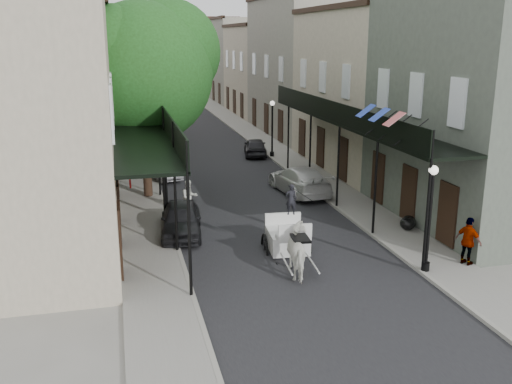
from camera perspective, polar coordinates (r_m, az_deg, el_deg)
ground at (r=20.83m, az=3.84°, el=-7.08°), size 140.00×140.00×0.00m
road at (r=39.59m, az=-4.91°, el=3.71°), size 8.00×90.00×0.01m
sidewalk_left at (r=39.14m, az=-12.17°, el=3.37°), size 2.20×90.00×0.12m
sidewalk_right at (r=40.63m, az=2.09°, el=4.14°), size 2.20×90.00×0.12m
building_row_left at (r=48.48m, az=-17.28°, el=11.48°), size 5.00×80.00×10.50m
building_row_right at (r=50.54m, az=3.01°, el=12.26°), size 5.00×80.00×10.50m
gallery_left at (r=25.63m, az=-11.16°, el=6.34°), size 2.20×18.05×4.88m
gallery_right at (r=27.76m, az=9.14°, el=7.10°), size 2.20×18.05×4.88m
tree_near at (r=28.60m, az=-10.54°, el=12.18°), size 7.31×6.80×9.63m
tree_far at (r=42.60m, az=-11.77°, el=12.19°), size 6.45×6.00×8.61m
lamppost_right_near at (r=20.04m, az=16.97°, el=-2.42°), size 0.32×0.32×3.71m
lamppost_left at (r=25.10m, az=-9.23°, el=1.58°), size 0.32×0.32×3.71m
lamppost_right_far at (r=38.15m, az=1.63°, el=6.45°), size 0.32×0.32×3.71m
horse at (r=19.61m, az=4.50°, el=-5.92°), size 1.07×2.05×1.67m
carriage at (r=21.92m, az=2.95°, el=-2.88°), size 1.86×2.58×2.80m
pedestrian_walking at (r=26.29m, az=-6.69°, el=-0.51°), size 0.90×0.77×1.60m
pedestrian_sidewalk_left at (r=38.07m, az=-11.88°, el=4.63°), size 1.44×1.28×1.93m
pedestrian_sidewalk_right at (r=21.39m, az=20.47°, el=-4.63°), size 0.78×1.10×1.73m
car_left_near at (r=23.60m, az=-7.47°, el=-2.72°), size 2.08×4.12×1.35m
car_left_mid at (r=33.23m, az=-9.44°, el=2.37°), size 2.21×3.84×1.20m
car_left_far at (r=52.24m, az=-11.18°, el=7.09°), size 2.90×5.38×1.43m
car_right_near at (r=29.67m, az=4.35°, el=1.20°), size 2.43×5.07×1.43m
car_right_far at (r=39.12m, az=-0.07°, el=4.54°), size 2.09×3.81×1.23m
trash_bags at (r=24.78m, az=14.97°, el=-2.96°), size 0.90×1.05×0.55m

